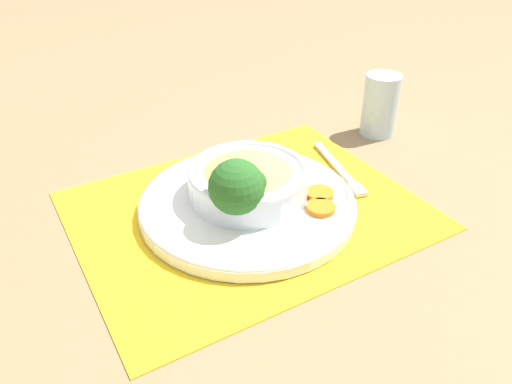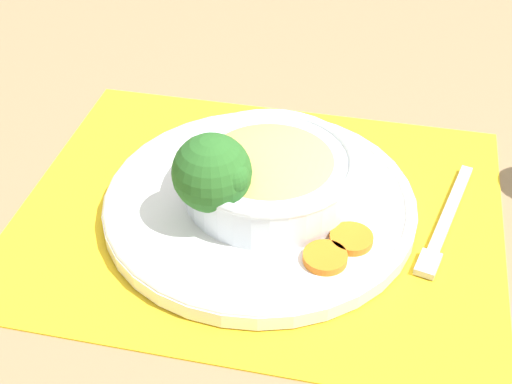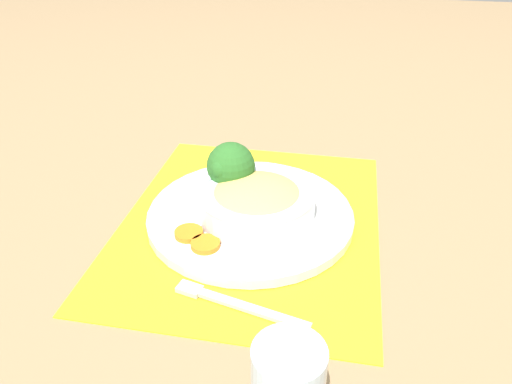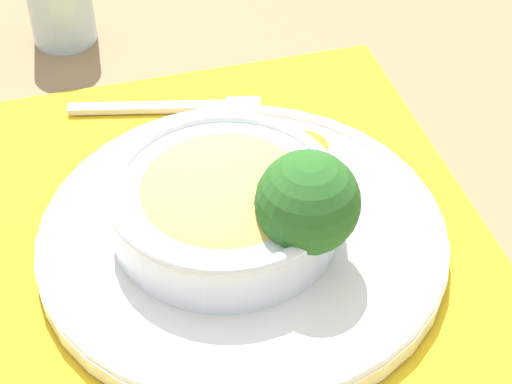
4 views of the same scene
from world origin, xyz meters
TOP-DOWN VIEW (x-y plane):
  - ground_plane at (0.00, 0.00)m, footprint 4.00×4.00m
  - placemat at (0.00, 0.00)m, footprint 0.50×0.40m
  - plate at (0.00, 0.00)m, footprint 0.32×0.32m
  - bowl at (-0.01, -0.01)m, footprint 0.18×0.18m
  - broccoli_floret at (0.04, 0.04)m, footprint 0.08×0.08m
  - carrot_slice_near at (-0.08, 0.08)m, footprint 0.04×0.04m
  - carrot_slice_middle at (-0.10, 0.05)m, footprint 0.04×0.04m
  - fork at (-0.19, -0.01)m, footprint 0.06×0.18m

SIDE VIEW (x-z plane):
  - ground_plane at x=0.00m, z-range 0.00..0.00m
  - placemat at x=0.00m, z-range 0.00..0.00m
  - fork at x=-0.19m, z-range 0.00..0.01m
  - plate at x=0.00m, z-range 0.00..0.03m
  - carrot_slice_near at x=-0.08m, z-range 0.02..0.03m
  - carrot_slice_middle at x=-0.10m, z-range 0.02..0.03m
  - bowl at x=-0.01m, z-range 0.02..0.08m
  - broccoli_floret at x=0.04m, z-range 0.03..0.12m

